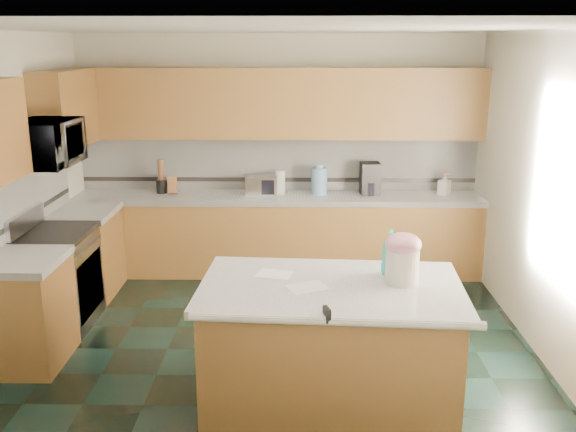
{
  "coord_description": "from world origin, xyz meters",
  "views": [
    {
      "loc": [
        0.25,
        -5.09,
        2.59
      ],
      "look_at": [
        0.15,
        0.35,
        1.12
      ],
      "focal_mm": 40.0,
      "sensor_mm": 36.0,
      "label": 1
    }
  ],
  "objects_px": {
    "knife_block": "(172,185)",
    "toaster_oven": "(261,185)",
    "island_top": "(331,289)",
    "soap_bottle_island": "(390,253)",
    "island_base": "(330,347)",
    "coffee_maker": "(370,178)",
    "treat_jar": "(402,266)"
  },
  "relations": [
    {
      "from": "knife_block",
      "to": "treat_jar",
      "type": "bearing_deg",
      "value": -65.59
    },
    {
      "from": "island_base",
      "to": "coffee_maker",
      "type": "relative_size",
      "value": 4.92
    },
    {
      "from": "treat_jar",
      "to": "soap_bottle_island",
      "type": "distance_m",
      "value": 0.18
    },
    {
      "from": "treat_jar",
      "to": "soap_bottle_island",
      "type": "xyz_separation_m",
      "value": [
        -0.07,
        0.16,
        0.05
      ]
    },
    {
      "from": "island_base",
      "to": "island_top",
      "type": "height_order",
      "value": "island_top"
    },
    {
      "from": "island_top",
      "to": "soap_bottle_island",
      "type": "distance_m",
      "value": 0.53
    },
    {
      "from": "island_base",
      "to": "soap_bottle_island",
      "type": "xyz_separation_m",
      "value": [
        0.44,
        0.21,
        0.66
      ]
    },
    {
      "from": "island_base",
      "to": "treat_jar",
      "type": "relative_size",
      "value": 7.06
    },
    {
      "from": "island_top",
      "to": "toaster_oven",
      "type": "distance_m",
      "value": 2.92
    },
    {
      "from": "treat_jar",
      "to": "toaster_oven",
      "type": "xyz_separation_m",
      "value": [
        -1.18,
        2.78,
        -0.02
      ]
    },
    {
      "from": "treat_jar",
      "to": "coffee_maker",
      "type": "bearing_deg",
      "value": 94.46
    },
    {
      "from": "knife_block",
      "to": "toaster_oven",
      "type": "relative_size",
      "value": 0.56
    },
    {
      "from": "island_base",
      "to": "island_top",
      "type": "bearing_deg",
      "value": 0.0
    },
    {
      "from": "island_top",
      "to": "knife_block",
      "type": "relative_size",
      "value": 9.4
    },
    {
      "from": "treat_jar",
      "to": "island_base",
      "type": "bearing_deg",
      "value": -168.17
    },
    {
      "from": "island_top",
      "to": "soap_bottle_island",
      "type": "height_order",
      "value": "soap_bottle_island"
    },
    {
      "from": "island_top",
      "to": "treat_jar",
      "type": "bearing_deg",
      "value": 9.45
    },
    {
      "from": "island_base",
      "to": "treat_jar",
      "type": "distance_m",
      "value": 0.8
    },
    {
      "from": "island_base",
      "to": "toaster_oven",
      "type": "relative_size",
      "value": 4.99
    },
    {
      "from": "treat_jar",
      "to": "knife_block",
      "type": "height_order",
      "value": "treat_jar"
    },
    {
      "from": "toaster_oven",
      "to": "coffee_maker",
      "type": "height_order",
      "value": "coffee_maker"
    },
    {
      "from": "soap_bottle_island",
      "to": "toaster_oven",
      "type": "distance_m",
      "value": 2.85
    },
    {
      "from": "knife_block",
      "to": "toaster_oven",
      "type": "height_order",
      "value": "knife_block"
    },
    {
      "from": "toaster_oven",
      "to": "island_top",
      "type": "bearing_deg",
      "value": -82.66
    },
    {
      "from": "soap_bottle_island",
      "to": "knife_block",
      "type": "xyz_separation_m",
      "value": [
        -2.13,
        2.62,
        -0.07
      ]
    },
    {
      "from": "toaster_oven",
      "to": "coffee_maker",
      "type": "relative_size",
      "value": 0.98
    },
    {
      "from": "knife_block",
      "to": "toaster_oven",
      "type": "bearing_deg",
      "value": -13.95
    },
    {
      "from": "island_base",
      "to": "toaster_oven",
      "type": "xyz_separation_m",
      "value": [
        -0.67,
        2.84,
        0.59
      ]
    },
    {
      "from": "toaster_oven",
      "to": "coffee_maker",
      "type": "distance_m",
      "value": 1.25
    },
    {
      "from": "island_base",
      "to": "knife_block",
      "type": "bearing_deg",
      "value": 124.1
    },
    {
      "from": "soap_bottle_island",
      "to": "treat_jar",
      "type": "bearing_deg",
      "value": -47.45
    },
    {
      "from": "coffee_maker",
      "to": "knife_block",
      "type": "bearing_deg",
      "value": 177.75
    }
  ]
}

